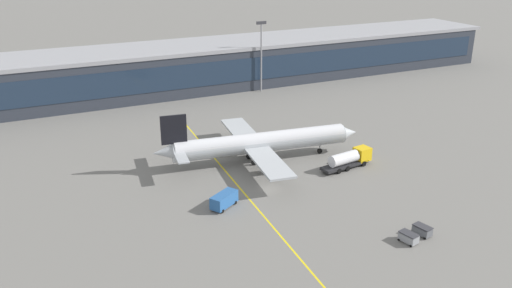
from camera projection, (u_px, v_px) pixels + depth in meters
ground_plane at (270, 189)px, 91.35m from camera, size 700.00×700.00×0.00m
apron_lead_in_line at (241, 190)px, 91.20m from camera, size 5.47×79.85×0.01m
terminal_building at (223, 63)px, 155.38m from camera, size 179.37×22.41×12.39m
main_airliner at (260, 142)px, 101.64m from camera, size 41.01×32.73×10.91m
fuel_tanker at (349, 159)px, 99.52m from camera, size 11.04×3.99×3.25m
crew_van at (224, 199)px, 84.95m from camera, size 5.36×4.41×2.30m
baggage_cart_0 at (408, 237)px, 75.10m from camera, size 2.11×2.92×1.48m
baggage_cart_1 at (422, 230)px, 76.94m from camera, size 2.11×2.92×1.48m
apron_light_mast_0 at (261, 50)px, 146.03m from camera, size 2.80×0.50×19.40m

